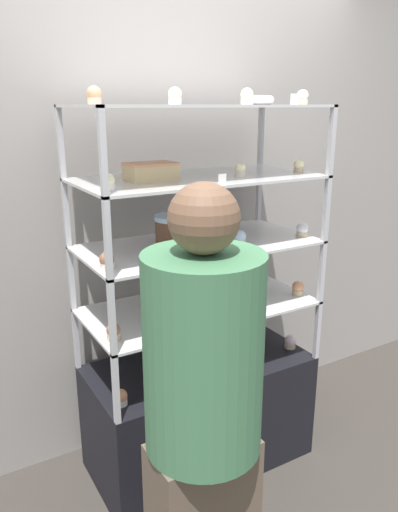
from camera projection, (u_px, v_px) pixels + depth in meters
ground_plane at (199, 457)px, 2.70m from camera, size 20.00×20.00×0.00m
back_wall at (159, 208)px, 2.66m from camera, size 8.00×0.05×2.60m
display_base at (199, 411)px, 2.61m from camera, size 1.11×0.55×0.58m
display_riser_lower at (199, 309)px, 2.44m from camera, size 1.11×0.55×0.31m
display_riser_middle at (199, 247)px, 2.35m from camera, size 1.11×0.55×0.31m
display_riser_upper at (199, 181)px, 2.26m from camera, size 1.11×0.55×0.31m
display_riser_top at (199, 109)px, 2.17m from camera, size 1.11×0.55×0.31m
layer_cake_centerpiece at (174, 230)px, 2.31m from camera, size 0.18×0.18×0.14m
sheet_cake_frosted at (151, 171)px, 2.14m from camera, size 0.21×0.15×0.07m
cupcake_0 at (121, 398)px, 2.16m from camera, size 0.06×0.06×0.07m
cupcake_1 at (184, 378)px, 2.32m from camera, size 0.06×0.06×0.07m
cupcake_2 at (233, 353)px, 2.55m from camera, size 0.06×0.06×0.07m
cupcake_3 at (290, 342)px, 2.67m from camera, size 0.06×0.06×0.07m
price_tag_0 at (258, 371)px, 2.40m from camera, size 0.04×0.00×0.04m
cupcake_4 at (114, 332)px, 2.07m from camera, size 0.06×0.06×0.07m
cupcake_5 at (175, 310)px, 2.28m from camera, size 0.06×0.06×0.07m
cupcake_6 at (231, 295)px, 2.46m from camera, size 0.06×0.06×0.07m
cupcake_7 at (298, 288)px, 2.56m from camera, size 0.06×0.06×0.07m
price_tag_1 at (245, 315)px, 2.27m from camera, size 0.04×0.00×0.04m
cupcake_8 at (107, 261)px, 1.98m from camera, size 0.06×0.06×0.07m
cupcake_9 at (240, 238)px, 2.31m from camera, size 0.06×0.06×0.07m
cupcake_10 at (302, 230)px, 2.46m from camera, size 0.06×0.06×0.07m
price_tag_2 at (151, 265)px, 1.95m from camera, size 0.04×0.00×0.04m
cupcake_11 at (108, 182)px, 1.89m from camera, size 0.05×0.05×0.06m
cupcake_12 at (240, 170)px, 2.24m from camera, size 0.05×0.05×0.06m
cupcake_13 at (299, 166)px, 2.39m from camera, size 0.05×0.05×0.06m
price_tag_3 at (222, 179)px, 2.02m from camera, size 0.04×0.00×0.04m
cupcake_14 at (94, 95)px, 1.86m from camera, size 0.05×0.05×0.07m
cupcake_15 at (175, 96)px, 1.99m from camera, size 0.05×0.05×0.07m
cupcake_16 at (247, 96)px, 2.11m from camera, size 0.05×0.05×0.07m
cupcake_17 at (303, 97)px, 2.33m from camera, size 0.05×0.05×0.07m
price_tag_4 at (294, 99)px, 2.10m from camera, size 0.04×0.00×0.04m
donut_glazed at (260, 100)px, 2.30m from camera, size 0.13×0.13×0.04m
customer_figure at (203, 414)px, 1.62m from camera, size 0.38×0.38×1.62m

